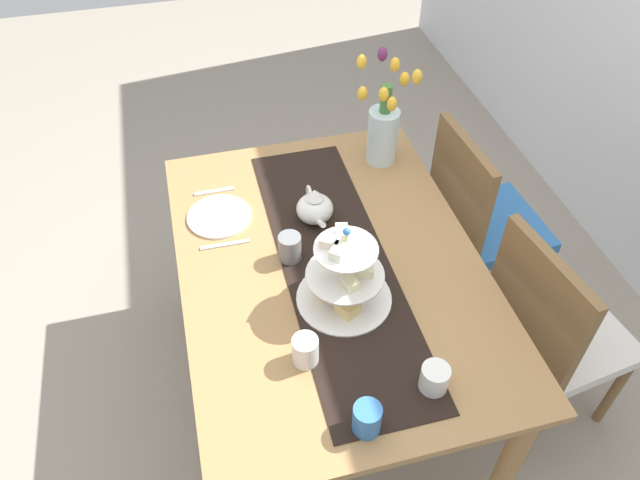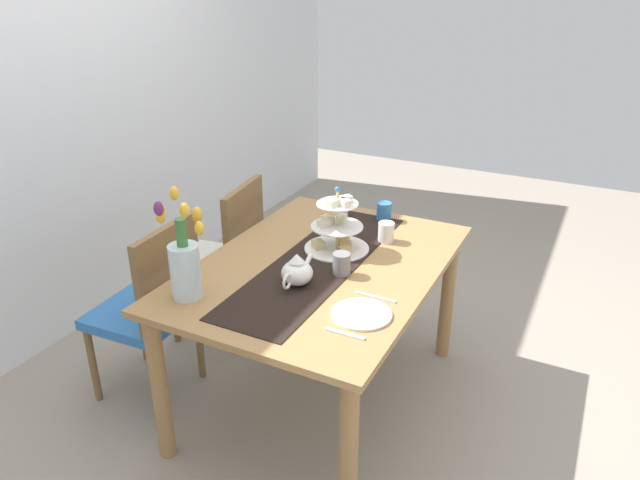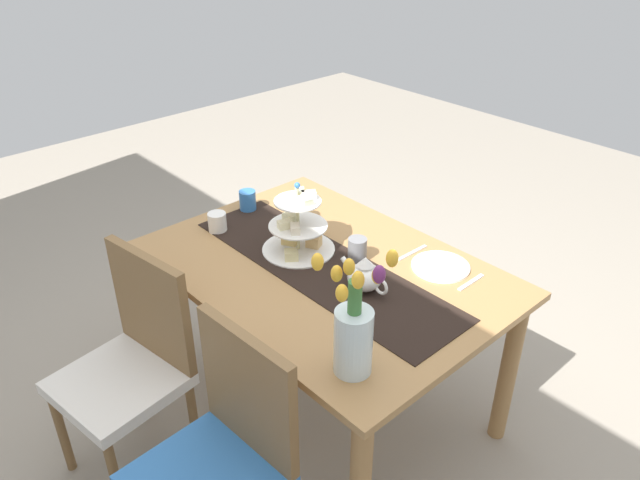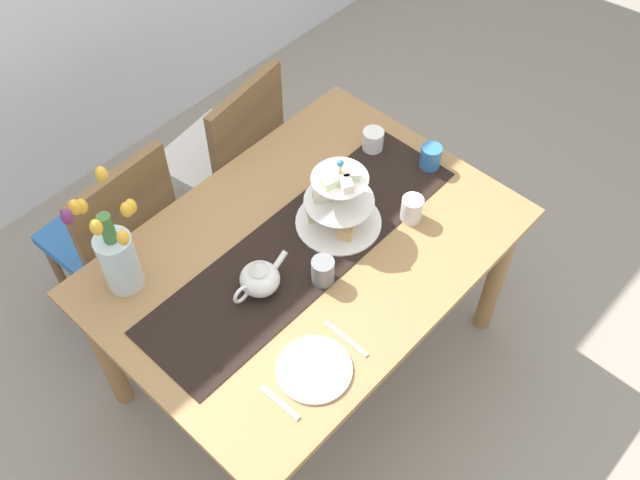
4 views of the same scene
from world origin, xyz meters
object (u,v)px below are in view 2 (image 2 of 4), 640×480
(mug_white_text, at_px, (386,232))
(cream_jug, at_px, (340,210))
(mug_orange, at_px, (384,211))
(fork_left, at_px, (345,334))
(tiered_cake_stand, at_px, (337,230))
(dinner_plate_left, at_px, (361,314))
(knife_left, at_px, (376,297))
(chair_right, at_px, (227,254))
(dining_table, at_px, (321,285))
(tulip_vase, at_px, (184,261))
(chair_left, at_px, (153,304))
(mug_grey, at_px, (342,264))
(teapot, at_px, (297,272))

(mug_white_text, bearing_deg, cream_jug, 61.74)
(mug_white_text, height_order, mug_orange, same)
(fork_left, bearing_deg, cream_jug, 26.07)
(tiered_cake_stand, distance_m, dinner_plate_left, 0.59)
(mug_orange, bearing_deg, knife_left, -160.87)
(chair_right, relative_size, fork_left, 6.07)
(dinner_plate_left, bearing_deg, tiered_cake_stand, 34.73)
(dining_table, distance_m, tulip_vase, 0.66)
(mug_white_text, xyz_separation_m, mug_orange, (0.24, 0.11, 0.00))
(tiered_cake_stand, distance_m, tulip_vase, 0.74)
(chair_left, height_order, mug_orange, chair_left)
(knife_left, height_order, mug_grey, mug_grey)
(cream_jug, height_order, knife_left, cream_jug)
(dining_table, bearing_deg, tulip_vase, 145.59)
(teapot, relative_size, mug_grey, 2.51)
(chair_right, relative_size, tulip_vase, 2.10)
(mug_orange, bearing_deg, cream_jug, 108.32)
(knife_left, bearing_deg, chair_right, 66.74)
(tiered_cake_stand, bearing_deg, chair_left, 123.08)
(cream_jug, relative_size, mug_orange, 0.89)
(chair_left, distance_m, teapot, 0.79)
(mug_grey, bearing_deg, mug_white_text, -6.26)
(chair_right, bearing_deg, mug_grey, -111.70)
(tiered_cake_stand, relative_size, mug_orange, 3.20)
(tulip_vase, relative_size, mug_white_text, 4.56)
(mug_white_text, bearing_deg, dinner_plate_left, -166.48)
(cream_jug, bearing_deg, fork_left, -153.93)
(chair_right, xyz_separation_m, mug_white_text, (0.07, -0.89, 0.29))
(dining_table, height_order, knife_left, knife_left)
(dining_table, height_order, cream_jug, cream_jug)
(dining_table, distance_m, chair_right, 0.79)
(chair_right, distance_m, mug_grey, 0.96)
(tiered_cake_stand, xyz_separation_m, teapot, (-0.38, -0.00, -0.04))
(tulip_vase, bearing_deg, cream_jug, -10.50)
(chair_right, relative_size, dinner_plate_left, 3.96)
(mug_orange, bearing_deg, chair_left, 138.98)
(cream_jug, bearing_deg, dining_table, -163.76)
(chair_left, bearing_deg, mug_orange, -41.02)
(teapot, distance_m, fork_left, 0.41)
(cream_jug, bearing_deg, tulip_vase, 169.50)
(chair_right, bearing_deg, teapot, -124.63)
(mug_orange, bearing_deg, tiered_cake_stand, 171.60)
(cream_jug, distance_m, dinner_plate_left, 0.97)
(cream_jug, xyz_separation_m, mug_orange, (0.07, -0.22, 0.01))
(teapot, bearing_deg, mug_grey, -37.52)
(teapot, bearing_deg, chair_left, 97.37)
(fork_left, bearing_deg, tiered_cake_stand, 27.97)
(chair_right, relative_size, cream_jug, 10.71)
(chair_left, bearing_deg, tiered_cake_stand, -56.92)
(chair_left, relative_size, teapot, 3.82)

